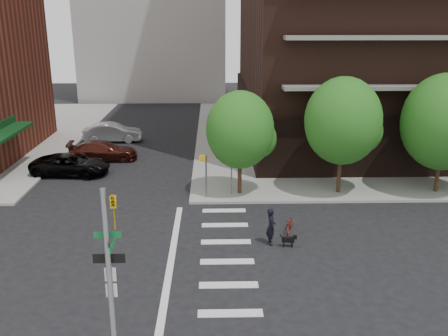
% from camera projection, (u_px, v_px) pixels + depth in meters
% --- Properties ---
extents(ground, '(120.00, 120.00, 0.00)m').
position_uv_depth(ground, '(159.00, 262.00, 22.06)').
color(ground, black).
rests_on(ground, ground).
extents(sidewalk_ne, '(39.00, 33.00, 0.15)m').
position_uv_depth(sidewalk_ne, '(413.00, 135.00, 44.93)').
color(sidewalk_ne, gray).
rests_on(sidewalk_ne, ground).
extents(crosswalk, '(3.85, 13.00, 0.01)m').
position_uv_depth(crosswalk, '(209.00, 262.00, 22.10)').
color(crosswalk, silver).
rests_on(crosswalk, ground).
extents(tree_a, '(4.00, 4.00, 5.90)m').
position_uv_depth(tree_a, '(240.00, 130.00, 29.06)').
color(tree_a, '#301E11').
rests_on(tree_a, sidewalk_ne).
extents(tree_b, '(4.50, 4.50, 6.65)m').
position_uv_depth(tree_b, '(343.00, 121.00, 29.05)').
color(tree_b, '#301E11').
rests_on(tree_b, sidewalk_ne).
extents(tree_c, '(5.00, 5.00, 6.80)m').
position_uv_depth(tree_c, '(444.00, 122.00, 29.21)').
color(tree_c, '#301E11').
rests_on(tree_c, sidewalk_ne).
extents(traffic_signal, '(0.90, 0.75, 6.00)m').
position_uv_depth(traffic_signal, '(113.00, 303.00, 14.09)').
color(traffic_signal, slate).
rests_on(traffic_signal, sidewalk_s).
extents(pedestrian_signal, '(2.18, 0.67, 2.60)m').
position_uv_depth(pedestrian_signal, '(212.00, 169.00, 29.12)').
color(pedestrian_signal, slate).
rests_on(pedestrian_signal, sidewalk_ne).
extents(parked_car_black, '(2.85, 5.41, 1.45)m').
position_uv_depth(parked_car_black, '(71.00, 165.00, 33.82)').
color(parked_car_black, black).
rests_on(parked_car_black, ground).
extents(parked_car_maroon, '(2.46, 5.21, 1.47)m').
position_uv_depth(parked_car_maroon, '(103.00, 151.00, 37.23)').
color(parked_car_maroon, '#401710').
rests_on(parked_car_maroon, ground).
extents(parked_car_silver, '(1.98, 4.98, 1.61)m').
position_uv_depth(parked_car_silver, '(113.00, 133.00, 42.62)').
color(parked_car_silver, '#ACB1B5').
rests_on(parked_car_silver, ground).
extents(scooter, '(0.93, 1.62, 0.80)m').
position_uv_depth(scooter, '(290.00, 224.00, 25.10)').
color(scooter, maroon).
rests_on(scooter, ground).
extents(dog_walker, '(0.69, 0.48, 1.80)m').
position_uv_depth(dog_walker, '(271.00, 226.00, 23.59)').
color(dog_walker, black).
rests_on(dog_walker, ground).
extents(dog, '(0.71, 0.23, 0.59)m').
position_uv_depth(dog, '(289.00, 239.00, 23.44)').
color(dog, black).
rests_on(dog, ground).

